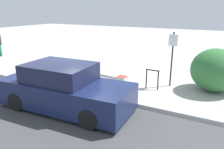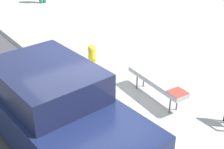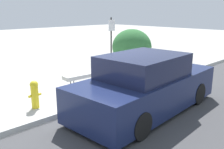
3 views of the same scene
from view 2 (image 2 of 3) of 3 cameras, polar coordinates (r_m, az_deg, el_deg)
ground_plane at (r=7.26m, az=-2.84°, el=-5.76°), size 60.00×60.00×0.00m
curb at (r=7.22m, az=-2.86°, el=-5.33°), size 60.00×0.20×0.13m
bench at (r=7.34m, az=8.21°, el=-1.28°), size 1.80×0.53×0.55m
fire_hydrant at (r=8.65m, az=-3.68°, el=3.22°), size 0.36×0.22×0.77m
parked_car_near at (r=6.06m, az=-10.82°, el=-6.11°), size 4.50×1.98×1.52m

